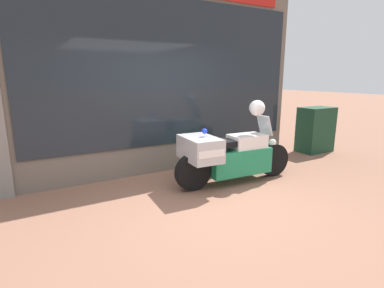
# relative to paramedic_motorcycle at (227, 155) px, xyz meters

# --- Properties ---
(ground_plane) EXTENTS (60.00, 60.00, 0.00)m
(ground_plane) POSITION_rel_paramedic_motorcycle_xyz_m (-0.82, -0.60, -0.52)
(ground_plane) COLOR #8E604C
(shop_building) EXTENTS (6.61, 0.55, 3.69)m
(shop_building) POSITION_rel_paramedic_motorcycle_xyz_m (-1.24, 1.40, 1.33)
(shop_building) COLOR #6B6056
(shop_building) RESTS_ON ground
(window_display) EXTENTS (5.26, 0.30, 1.89)m
(window_display) POSITION_rel_paramedic_motorcycle_xyz_m (-0.45, 1.43, -0.07)
(window_display) COLOR slate
(window_display) RESTS_ON ground
(paramedic_motorcycle) EXTENTS (2.31, 0.82, 1.16)m
(paramedic_motorcycle) POSITION_rel_paramedic_motorcycle_xyz_m (0.00, 0.00, 0.00)
(paramedic_motorcycle) COLOR black
(paramedic_motorcycle) RESTS_ON ground
(utility_cabinet) EXTENTS (0.86, 0.52, 1.10)m
(utility_cabinet) POSITION_rel_paramedic_motorcycle_xyz_m (3.29, 0.79, 0.03)
(utility_cabinet) COLOR #193D28
(utility_cabinet) RESTS_ON ground
(white_helmet) EXTENTS (0.28, 0.28, 0.28)m
(white_helmet) POSITION_rel_paramedic_motorcycle_xyz_m (0.59, -0.04, 0.78)
(white_helmet) COLOR white
(white_helmet) RESTS_ON paramedic_motorcycle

